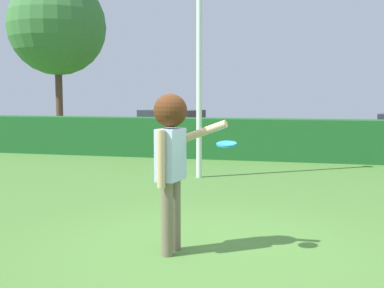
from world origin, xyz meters
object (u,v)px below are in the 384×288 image
Objects in this scene: lamppost at (199,37)px; parked_car_red at (172,124)px; willow_tree at (57,27)px; frisbee at (227,144)px; person at (171,150)px.

parked_car_red is at bearing 110.50° from lamppost.
willow_tree reaches higher than parked_car_red.
frisbee reaches higher than parked_car_red.
frisbee is at bearing -71.12° from parked_car_red.
parked_car_red is (-4.32, 12.62, -0.57)m from frisbee.
lamppost is at bearing -69.50° from parked_car_red.
willow_tree is (-5.62, 1.41, 4.13)m from parked_car_red.
frisbee is 0.04× the size of lamppost.
lamppost is (-1.45, 4.94, 1.78)m from frisbee.
frisbee is 0.05× the size of parked_car_red.
lamppost reaches higher than parked_car_red.
frisbee is at bearing 4.99° from person.
willow_tree reaches higher than frisbee.
willow_tree reaches higher than lamppost.
lamppost reaches higher than frisbee.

